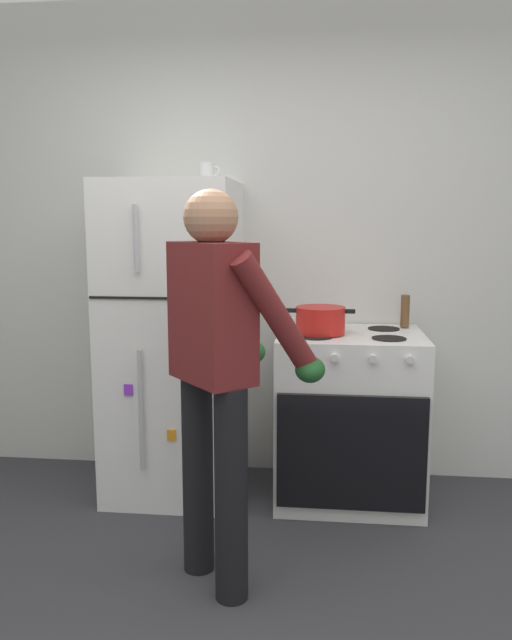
% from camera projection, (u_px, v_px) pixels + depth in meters
% --- Properties ---
extents(kitchen_wall_back, '(6.00, 0.10, 2.70)m').
position_uv_depth(kitchen_wall_back, '(270.00, 244.00, 3.63)').
color(kitchen_wall_back, silver).
rests_on(kitchen_wall_back, ground).
extents(refrigerator, '(0.68, 0.72, 1.69)m').
position_uv_depth(refrigerator, '(174.00, 340.00, 3.39)').
color(refrigerator, white).
rests_on(refrigerator, ground).
extents(stove_range, '(0.76, 0.67, 0.90)m').
position_uv_depth(stove_range, '(349.00, 417.00, 3.33)').
color(stove_range, white).
rests_on(stove_range, ground).
extents(person_cook, '(0.63, 0.67, 1.60)m').
position_uv_depth(person_cook, '(219.00, 357.00, 2.46)').
color(person_cook, black).
rests_on(person_cook, ground).
extents(red_pot, '(0.35, 0.25, 0.14)m').
position_uv_depth(red_pot, '(320.00, 320.00, 3.23)').
color(red_pot, red).
rests_on(red_pot, stove_range).
extents(coffee_mug, '(0.11, 0.08, 0.10)m').
position_uv_depth(coffee_mug, '(207.00, 172.00, 3.28)').
color(coffee_mug, silver).
rests_on(coffee_mug, refrigerator).
extents(pepper_mill, '(0.05, 0.05, 0.18)m').
position_uv_depth(pepper_mill, '(405.00, 311.00, 3.42)').
color(pepper_mill, brown).
rests_on(pepper_mill, stove_range).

